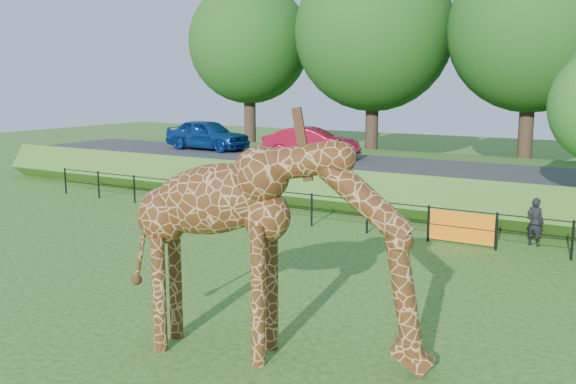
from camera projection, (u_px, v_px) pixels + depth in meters
name	position (u px, v px, depth m)	size (l,w,h in m)	color
ground	(212.00, 310.00, 13.57)	(90.00, 90.00, 0.00)	#285214
giraffe	(274.00, 250.00, 10.91)	(5.42, 1.00, 3.87)	#532C11
perimeter_fence	(367.00, 216.00, 20.24)	(28.07, 0.10, 1.10)	black
embankment	(441.00, 181.00, 26.55)	(40.00, 9.00, 1.30)	#285214
road	(430.00, 169.00, 25.17)	(40.00, 5.00, 0.12)	#2F2F32
car_blue	(207.00, 135.00, 31.31)	(1.75, 4.35, 1.48)	#124094
car_red	(311.00, 143.00, 27.70)	(1.44, 4.13, 1.36)	#B30C2A
visitor	(535.00, 222.00, 18.70)	(0.52, 0.34, 1.43)	black
bg_tree_line	(530.00, 28.00, 29.96)	(37.30, 8.80, 11.82)	#312316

